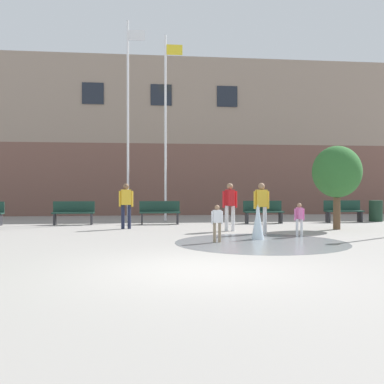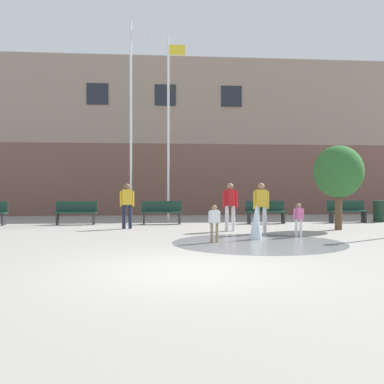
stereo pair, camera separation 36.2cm
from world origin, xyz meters
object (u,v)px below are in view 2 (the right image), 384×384
at_px(adult_near_bench, 230,203).
at_px(trash_can, 380,211).
at_px(park_bench_center, 162,212).
at_px(street_tree_near_building, 339,172).
at_px(adult_in_red, 127,202).
at_px(park_bench_left_of_flagpoles, 76,212).
at_px(flagpole_right, 169,122).
at_px(teen_by_trashcan, 261,204).
at_px(park_bench_near_trashcan, 347,211).
at_px(child_with_pink_shirt, 214,220).
at_px(park_bench_under_right_flagpole, 266,212).
at_px(flagpole_left, 131,115).
at_px(child_running, 299,217).

xyz_separation_m(adult_near_bench, trash_can, (7.05, 3.51, -0.48)).
relative_size(park_bench_center, street_tree_near_building, 0.55).
xyz_separation_m(adult_near_bench, adult_in_red, (-3.46, 1.19, 0.00)).
xyz_separation_m(park_bench_left_of_flagpoles, flagpole_right, (3.72, 1.83, 3.84)).
bearing_deg(teen_by_trashcan, park_bench_near_trashcan, 40.19).
relative_size(child_with_pink_shirt, adult_in_red, 0.62).
height_order(trash_can, street_tree_near_building, street_tree_near_building).
relative_size(park_bench_under_right_flagpole, adult_near_bench, 1.01).
xyz_separation_m(park_bench_near_trashcan, teen_by_trashcan, (-4.66, -4.22, 0.45)).
bearing_deg(park_bench_center, street_tree_near_building, -26.11).
height_order(adult_in_red, trash_can, adult_in_red).
bearing_deg(park_bench_center, park_bench_near_trashcan, 1.37).
height_order(park_bench_left_of_flagpoles, teen_by_trashcan, teen_by_trashcan).
height_order(park_bench_left_of_flagpoles, child_with_pink_shirt, child_with_pink_shirt).
bearing_deg(flagpole_left, teen_by_trashcan, -54.35).
xyz_separation_m(park_bench_under_right_flagpole, adult_near_bench, (-1.99, -3.06, 0.45)).
bearing_deg(street_tree_near_building, park_bench_near_trashcan, 61.48).
bearing_deg(park_bench_under_right_flagpole, child_with_pink_shirt, -115.61).
xyz_separation_m(adult_in_red, trash_can, (10.51, 2.32, -0.48)).
distance_m(park_bench_center, flagpole_right, 4.32).
distance_m(park_bench_under_right_flagpole, street_tree_near_building, 3.74).
bearing_deg(adult_near_bench, park_bench_under_right_flagpole, -49.92).
relative_size(flagpole_left, flagpole_right, 1.07).
bearing_deg(park_bench_left_of_flagpoles, adult_near_bench, -30.00).
height_order(park_bench_left_of_flagpoles, park_bench_center, same).
bearing_deg(trash_can, child_with_pink_shirt, -140.58).
relative_size(park_bench_center, child_with_pink_shirt, 1.62).
distance_m(child_with_pink_shirt, child_running, 2.86).
distance_m(adult_near_bench, adult_in_red, 3.66).
xyz_separation_m(park_bench_center, adult_in_red, (-1.25, -1.89, 0.45)).
xyz_separation_m(park_bench_near_trashcan, flagpole_right, (-7.33, 1.77, 3.84)).
xyz_separation_m(park_bench_center, teen_by_trashcan, (3.02, -4.04, 0.45)).
bearing_deg(adult_near_bench, park_bench_left_of_flagpoles, 43.08).
bearing_deg(adult_in_red, child_running, 139.84).
bearing_deg(teen_by_trashcan, child_with_pink_shirt, -131.88).
relative_size(child_with_pink_shirt, trash_can, 1.10).
height_order(flagpole_left, flagpole_right, flagpole_left).
bearing_deg(trash_can, park_bench_under_right_flagpole, -174.90).
relative_size(park_bench_left_of_flagpoles, street_tree_near_building, 0.55).
bearing_deg(adult_near_bench, flagpole_left, 17.73).
relative_size(child_with_pink_shirt, street_tree_near_building, 0.34).
distance_m(park_bench_center, flagpole_left, 4.74).
xyz_separation_m(park_bench_near_trashcan, adult_near_bench, (-5.48, -3.26, 0.45)).
distance_m(park_bench_near_trashcan, street_tree_near_building, 3.85).
height_order(park_bench_near_trashcan, adult_near_bench, adult_near_bench).
height_order(adult_near_bench, trash_can, adult_near_bench).
height_order(park_bench_center, park_bench_under_right_flagpole, same).
bearing_deg(park_bench_under_right_flagpole, adult_near_bench, -123.00).
bearing_deg(child_with_pink_shirt, park_bench_under_right_flagpole, 55.35).
distance_m(park_bench_under_right_flagpole, trash_can, 5.09).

